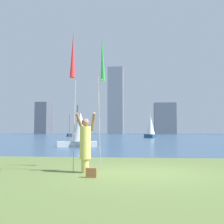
% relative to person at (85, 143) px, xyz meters
% --- Properties ---
extents(ground, '(120.00, 138.00, 0.12)m').
position_rel_person_xyz_m(ground, '(1.67, 51.17, -0.96)').
color(ground, '#5B7038').
extents(person, '(0.67, 0.50, 1.83)m').
position_rel_person_xyz_m(person, '(0.00, 0.00, 0.00)').
color(person, '#D8CC66').
rests_on(person, ground).
extents(kite_flag_left, '(0.16, 0.53, 4.46)m').
position_rel_person_xyz_m(kite_flag_left, '(-0.40, -0.06, 2.69)').
color(kite_flag_left, '#B2B2B7').
rests_on(kite_flag_left, ground).
extents(kite_flag_right, '(0.16, 1.23, 4.44)m').
position_rel_person_xyz_m(kite_flag_right, '(0.40, 0.89, 2.72)').
color(kite_flag_right, '#B2B2B7').
rests_on(kite_flag_right, ground).
extents(bag, '(0.29, 0.12, 0.26)m').
position_rel_person_xyz_m(bag, '(0.33, -0.84, -0.77)').
color(bag, brown).
rests_on(bag, ground).
extents(sailboat_1, '(3.14, 1.85, 3.28)m').
position_rel_person_xyz_m(sailboat_1, '(-3.02, 13.09, 0.48)').
color(sailboat_1, silver).
rests_on(sailboat_1, ground).
extents(sailboat_2, '(1.78, 2.75, 4.74)m').
position_rel_person_xyz_m(sailboat_2, '(-13.23, 49.61, -0.54)').
color(sailboat_2, '#333D51').
rests_on(sailboat_2, ground).
extents(sailboat_7, '(2.15, 2.91, 5.00)m').
position_rel_person_xyz_m(sailboat_7, '(3.62, 40.32, 0.96)').
color(sailboat_7, '#2D6084').
rests_on(sailboat_7, ground).
extents(skyline_tower_0, '(4.61, 7.81, 12.11)m').
position_rel_person_xyz_m(skyline_tower_0, '(-35.25, 95.57, 5.16)').
color(skyline_tower_0, '#565B66').
rests_on(skyline_tower_0, ground).
extents(skyline_tower_1, '(5.72, 5.52, 25.38)m').
position_rel_person_xyz_m(skyline_tower_1, '(-7.27, 96.37, 11.79)').
color(skyline_tower_1, gray).
rests_on(skyline_tower_1, ground).
extents(skyline_tower_2, '(8.00, 6.75, 11.65)m').
position_rel_person_xyz_m(skyline_tower_2, '(11.35, 97.55, 4.92)').
color(skyline_tower_2, slate).
rests_on(skyline_tower_2, ground).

